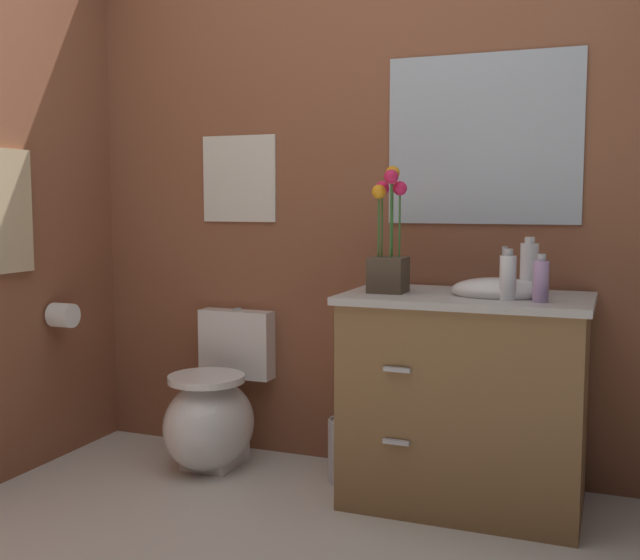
{
  "coord_description": "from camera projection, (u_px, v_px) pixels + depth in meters",
  "views": [
    {
      "loc": [
        0.94,
        -1.82,
        1.19
      ],
      "look_at": [
        -0.19,
        1.07,
        0.87
      ],
      "focal_mm": 42.98,
      "sensor_mm": 36.0,
      "label": 1
    }
  ],
  "objects": [
    {
      "name": "trash_bin",
      "position": [
        349.0,
        450.0,
        3.27
      ],
      "size": [
        0.18,
        0.18,
        0.27
      ],
      "color": "#B7B7BC",
      "rests_on": "ground_plane"
    },
    {
      "name": "hanging_towel",
      "position": [
        5.0,
        211.0,
        3.19
      ],
      "size": [
        0.03,
        0.28,
        0.52
      ],
      "primitive_type": "cube",
      "color": "tan"
    },
    {
      "name": "soap_bottle",
      "position": [
        508.0,
        277.0,
        2.79
      ],
      "size": [
        0.06,
        0.06,
        0.19
      ],
      "color": "white",
      "rests_on": "vanity_cabinet"
    },
    {
      "name": "toilet",
      "position": [
        214.0,
        413.0,
        3.45
      ],
      "size": [
        0.38,
        0.59,
        0.69
      ],
      "color": "white",
      "rests_on": "ground_plane"
    },
    {
      "name": "hand_wash_bottle",
      "position": [
        541.0,
        280.0,
        2.73
      ],
      "size": [
        0.06,
        0.06,
        0.17
      ],
      "color": "#B28CBF",
      "rests_on": "vanity_cabinet"
    },
    {
      "name": "wall_poster",
      "position": [
        239.0,
        179.0,
        3.59
      ],
      "size": [
        0.38,
        0.01,
        0.4
      ],
      "primitive_type": "cube",
      "color": "silver"
    },
    {
      "name": "flower_vase",
      "position": [
        388.0,
        252.0,
        3.02
      ],
      "size": [
        0.14,
        0.14,
        0.5
      ],
      "color": "#4C3D2D",
      "rests_on": "vanity_cabinet"
    },
    {
      "name": "vanity_cabinet",
      "position": [
        465.0,
        397.0,
        3.0
      ],
      "size": [
        0.94,
        0.56,
        1.01
      ],
      "color": "brown",
      "rests_on": "ground_plane"
    },
    {
      "name": "wall_mirror",
      "position": [
        483.0,
        139.0,
        3.17
      ],
      "size": [
        0.8,
        0.01,
        0.7
      ],
      "primitive_type": "cube",
      "color": "#B2BCC6"
    },
    {
      "name": "toilet_paper_roll",
      "position": [
        63.0,
        315.0,
        3.47
      ],
      "size": [
        0.11,
        0.11,
        0.11
      ],
      "primitive_type": "cylinder",
      "rotation": [
        0.0,
        1.57,
        0.0
      ],
      "color": "white"
    },
    {
      "name": "wall_back",
      "position": [
        437.0,
        188.0,
        3.29
      ],
      "size": [
        4.57,
        0.05,
        2.5
      ],
      "primitive_type": "cube",
      "color": "brown",
      "rests_on": "ground_plane"
    },
    {
      "name": "lotion_bottle",
      "position": [
        529.0,
        268.0,
        2.93
      ],
      "size": [
        0.07,
        0.07,
        0.22
      ],
      "color": "white",
      "rests_on": "vanity_cabinet"
    }
  ]
}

